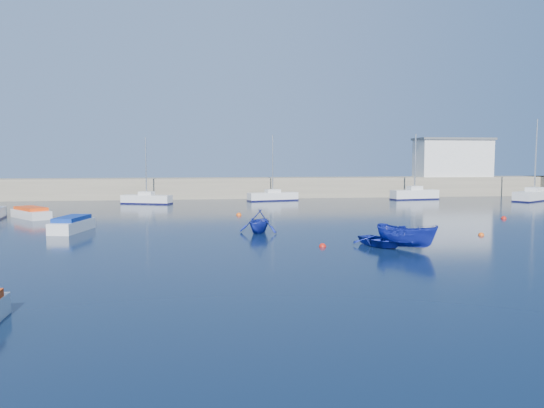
{
  "coord_description": "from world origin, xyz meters",
  "views": [
    {
      "loc": [
        -5.15,
        -22.71,
        5.02
      ],
      "look_at": [
        0.66,
        17.1,
        1.6
      ],
      "focal_mm": 35.0,
      "sensor_mm": 36.0,
      "label": 1
    }
  ],
  "objects": [
    {
      "name": "dinghy_center",
      "position": [
        5.4,
        6.25,
        0.34
      ],
      "size": [
        3.27,
        3.84,
        0.67
      ],
      "primitive_type": "imported",
      "rotation": [
        0.0,
        0.0,
        0.34
      ],
      "color": "#16249A",
      "rests_on": "ground"
    },
    {
      "name": "sailboat_5",
      "position": [
        -10.54,
        38.05,
        0.55
      ],
      "size": [
        5.81,
        3.44,
        7.45
      ],
      "rotation": [
        0.0,
        0.0,
        1.21
      ],
      "color": "silver",
      "rests_on": "ground"
    },
    {
      "name": "buoy_3",
      "position": [
        -1.29,
        24.34,
        0.0
      ],
      "size": [
        0.48,
        0.48,
        0.48
      ],
      "primitive_type": "sphere",
      "color": "#FF560D",
      "rests_on": "ground"
    },
    {
      "name": "sailboat_8",
      "position": [
        35.52,
        35.97,
        0.64
      ],
      "size": [
        7.42,
        5.87,
        9.79
      ],
      "rotation": [
        0.0,
        0.0,
        2.15
      ],
      "color": "silver",
      "rests_on": "ground"
    },
    {
      "name": "buoy_0",
      "position": [
        -11.96,
        -3.08,
        0.0
      ],
      "size": [
        0.38,
        0.38,
        0.38
      ],
      "primitive_type": "sphere",
      "color": "#FF560D",
      "rests_on": "ground"
    },
    {
      "name": "dinghy_right",
      "position": [
        6.53,
        5.23,
        0.71
      ],
      "size": [
        3.46,
        3.72,
        1.43
      ],
      "primitive_type": "imported",
      "rotation": [
        0.0,
        0.0,
        0.71
      ],
      "color": "#16249A",
      "rests_on": "ground"
    },
    {
      "name": "sailboat_7",
      "position": [
        21.94,
        39.89,
        0.67
      ],
      "size": [
        6.22,
        2.62,
        8.12
      ],
      "rotation": [
        0.0,
        0.0,
        1.73
      ],
      "color": "silver",
      "rests_on": "ground"
    },
    {
      "name": "motorboat_2",
      "position": [
        -18.98,
        24.54,
        0.45
      ],
      "size": [
        4.17,
        4.74,
        0.97
      ],
      "rotation": [
        0.0,
        0.0,
        0.65
      ],
      "color": "silver",
      "rests_on": "ground"
    },
    {
      "name": "buoy_4",
      "position": [
        20.6,
        18.36,
        0.0
      ],
      "size": [
        0.46,
        0.46,
        0.46
      ],
      "primitive_type": "sphere",
      "color": "red",
      "rests_on": "ground"
    },
    {
      "name": "sailboat_6",
      "position": [
        4.16,
        40.52,
        0.55
      ],
      "size": [
        6.28,
        3.03,
        7.95
      ],
      "rotation": [
        0.0,
        0.0,
        1.8
      ],
      "color": "silver",
      "rests_on": "ground"
    },
    {
      "name": "dinghy_left",
      "position": [
        -0.85,
        12.89,
        0.79
      ],
      "size": [
        3.56,
        3.79,
        1.59
      ],
      "primitive_type": "imported",
      "rotation": [
        0.0,
        0.0,
        -0.4
      ],
      "color": "#16249A",
      "rests_on": "ground"
    },
    {
      "name": "buoy_1",
      "position": [
        2.06,
        6.61,
        0.0
      ],
      "size": [
        0.42,
        0.42,
        0.42
      ],
      "primitive_type": "sphere",
      "color": "red",
      "rests_on": "ground"
    },
    {
      "name": "motorboat_1",
      "position": [
        -13.62,
        15.37,
        0.5
      ],
      "size": [
        2.42,
        4.58,
        1.07
      ],
      "rotation": [
        0.0,
        0.0,
        -0.21
      ],
      "color": "silver",
      "rests_on": "ground"
    },
    {
      "name": "harbor_office",
      "position": [
        30.0,
        46.0,
        5.1
      ],
      "size": [
        10.0,
        4.0,
        5.0
      ],
      "primitive_type": "cube",
      "color": "silver",
      "rests_on": "back_wall"
    },
    {
      "name": "ground",
      "position": [
        0.0,
        0.0,
        0.0
      ],
      "size": [
        220.0,
        220.0,
        0.0
      ],
      "primitive_type": "plane",
      "color": "#0B1A31",
      "rests_on": "ground"
    },
    {
      "name": "back_wall",
      "position": [
        0.0,
        46.0,
        1.3
      ],
      "size": [
        96.0,
        4.5,
        2.6
      ],
      "primitive_type": "cube",
      "color": "gray",
      "rests_on": "ground"
    },
    {
      "name": "buoy_2",
      "position": [
        13.51,
        9.55,
        0.0
      ],
      "size": [
        0.39,
        0.39,
        0.39
      ],
      "primitive_type": "sphere",
      "color": "#FF560D",
      "rests_on": "ground"
    }
  ]
}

